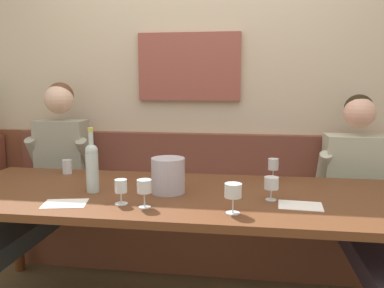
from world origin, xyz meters
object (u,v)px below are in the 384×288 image
(water_tumbler_right, at_px, (67,167))
(wine_bottle_green_tall, at_px, (92,166))
(wall_bench, at_px, (199,226))
(wine_glass_center_front, at_px, (273,165))
(person_left_seat, at_px, (38,186))
(wine_glass_mid_right, at_px, (271,184))
(person_center_right_seat, at_px, (370,206))
(wine_glass_right_end, at_px, (121,187))
(ice_bucket, at_px, (168,175))
(wine_glass_left_end, at_px, (233,191))
(wine_glass_by_bottle, at_px, (144,188))
(dining_table, at_px, (183,204))

(water_tumbler_right, bearing_deg, wine_bottle_green_tall, -49.18)
(wall_bench, distance_m, wine_glass_center_front, 0.82)
(person_left_seat, bearing_deg, wine_glass_mid_right, -14.69)
(person_center_right_seat, xyz_separation_m, water_tumbler_right, (-1.90, 0.01, 0.18))
(wine_glass_mid_right, distance_m, water_tumbler_right, 1.36)
(wall_bench, distance_m, wine_glass_right_end, 1.13)
(ice_bucket, xyz_separation_m, wine_glass_center_front, (0.58, 0.38, -0.01))
(wine_glass_right_end, height_order, water_tumbler_right, wine_glass_right_end)
(person_left_seat, xyz_separation_m, person_center_right_seat, (2.11, -0.01, -0.04))
(person_left_seat, relative_size, wine_glass_left_end, 9.45)
(wall_bench, relative_size, wine_glass_left_end, 20.76)
(wine_bottle_green_tall, height_order, water_tumbler_right, wine_bottle_green_tall)
(person_center_right_seat, relative_size, wine_glass_right_end, 10.73)
(ice_bucket, bearing_deg, wine_glass_by_bottle, -102.41)
(wine_glass_center_front, xyz_separation_m, wine_glass_mid_right, (-0.03, -0.44, -0.00))
(ice_bucket, relative_size, wine_glass_center_front, 1.46)
(wine_bottle_green_tall, xyz_separation_m, wine_glass_mid_right, (0.96, -0.01, -0.06))
(wall_bench, bearing_deg, water_tumbler_right, -155.46)
(wine_bottle_green_tall, bearing_deg, wine_glass_left_end, -17.74)
(ice_bucket, bearing_deg, wine_glass_center_front, 32.90)
(dining_table, xyz_separation_m, person_left_seat, (-1.04, 0.33, -0.03))
(dining_table, height_order, water_tumbler_right, water_tumbler_right)
(person_left_seat, height_order, person_center_right_seat, person_left_seat)
(dining_table, relative_size, water_tumbler_right, 28.78)
(wall_bench, height_order, wine_glass_center_front, wall_bench)
(dining_table, xyz_separation_m, wine_glass_by_bottle, (-0.14, -0.28, 0.16))
(dining_table, relative_size, person_center_right_seat, 1.97)
(wine_bottle_green_tall, distance_m, wine_glass_right_end, 0.30)
(wine_glass_mid_right, bearing_deg, wine_bottle_green_tall, 179.17)
(dining_table, bearing_deg, person_center_right_seat, 16.58)
(person_center_right_seat, relative_size, ice_bucket, 7.00)
(ice_bucket, height_order, wine_glass_mid_right, ice_bucket)
(wine_glass_center_front, bearing_deg, wine_bottle_green_tall, -156.86)
(person_center_right_seat, bearing_deg, water_tumbler_right, 179.55)
(wine_glass_mid_right, bearing_deg, wall_bench, 121.06)
(wine_glass_center_front, bearing_deg, water_tumbler_right, -178.45)
(wine_glass_right_end, distance_m, water_tumbler_right, 0.80)
(person_left_seat, relative_size, wine_glass_by_bottle, 9.73)
(wall_bench, xyz_separation_m, ice_bucket, (-0.08, -0.72, 0.55))
(person_center_right_seat, height_order, wine_glass_mid_right, person_center_right_seat)
(wine_glass_center_front, distance_m, wine_glass_by_bottle, 0.91)
(wine_glass_mid_right, distance_m, wine_glass_left_end, 0.30)
(wine_glass_by_bottle, distance_m, wine_glass_left_end, 0.42)
(person_left_seat, bearing_deg, wine_bottle_green_tall, -34.87)
(dining_table, xyz_separation_m, wine_bottle_green_tall, (-0.49, -0.05, 0.21))
(ice_bucket, distance_m, wine_glass_right_end, 0.30)
(wine_glass_by_bottle, bearing_deg, dining_table, 63.54)
(ice_bucket, bearing_deg, water_tumbler_right, 155.47)
(ice_bucket, xyz_separation_m, wine_glass_mid_right, (0.55, -0.06, -0.01))
(wine_glass_center_front, bearing_deg, wine_glass_mid_right, -94.49)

